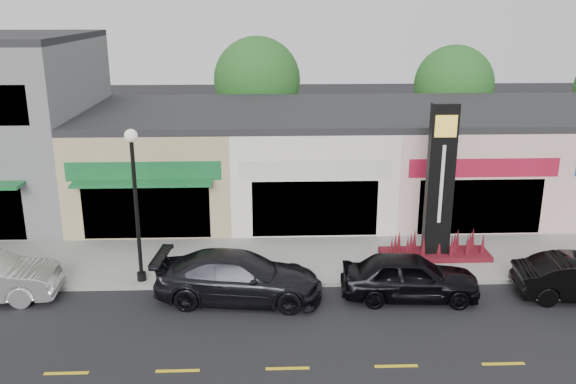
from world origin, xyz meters
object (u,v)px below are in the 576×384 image
lamp_west_near (135,191)px  pylon_sign (438,205)px  car_black_sedan (410,276)px  car_dark_sedan (239,277)px

lamp_west_near → pylon_sign: 11.19m
pylon_sign → car_black_sedan: 3.86m
pylon_sign → lamp_west_near: bearing=-171.2°
pylon_sign → car_dark_sedan: size_ratio=1.07×
lamp_west_near → car_dark_sedan: size_ratio=0.98×
car_dark_sedan → car_black_sedan: size_ratio=1.21×
pylon_sign → car_black_sedan: bearing=-118.9°
lamp_west_near → car_black_sedan: size_ratio=1.18×
car_dark_sedan → car_black_sedan: (5.76, -0.13, -0.03)m
lamp_west_near → pylon_sign: size_ratio=0.91×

